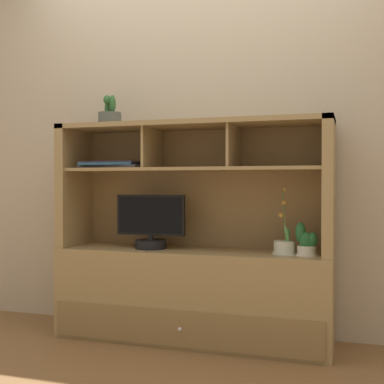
% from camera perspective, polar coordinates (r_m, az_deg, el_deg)
% --- Properties ---
extents(floor_plane, '(6.00, 6.00, 0.02)m').
position_cam_1_polar(floor_plane, '(3.29, 0.00, -16.32)').
color(floor_plane, brown).
rests_on(floor_plane, ground).
extents(back_wall, '(6.00, 0.02, 2.80)m').
position_cam_1_polar(back_wall, '(3.40, 1.27, 8.30)').
color(back_wall, '#B5A48C').
rests_on(back_wall, ground).
extents(media_console, '(1.69, 0.46, 1.34)m').
position_cam_1_polar(media_console, '(3.19, 0.04, -8.85)').
color(media_console, '#967A4E').
rests_on(media_console, ground).
extents(tv_monitor, '(0.45, 0.20, 0.34)m').
position_cam_1_polar(tv_monitor, '(3.21, -4.64, -3.76)').
color(tv_monitor, black).
rests_on(tv_monitor, media_console).
extents(potted_orchid, '(0.14, 0.14, 0.38)m').
position_cam_1_polar(potted_orchid, '(3.01, 10.26, -5.96)').
color(potted_orchid, beige).
rests_on(potted_orchid, media_console).
extents(potted_fern, '(0.13, 0.12, 0.19)m').
position_cam_1_polar(potted_fern, '(2.98, 12.65, -5.53)').
color(potted_fern, silver).
rests_on(potted_fern, media_console).
extents(magazine_stack_left, '(0.43, 0.25, 0.04)m').
position_cam_1_polar(magazine_stack_left, '(3.29, -8.99, 3.02)').
color(magazine_stack_left, '#353235').
rests_on(magazine_stack_left, media_console).
extents(potted_succulent, '(0.17, 0.17, 0.19)m').
position_cam_1_polar(potted_succulent, '(3.36, -9.18, 8.43)').
color(potted_succulent, '#4C514B').
rests_on(potted_succulent, media_console).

